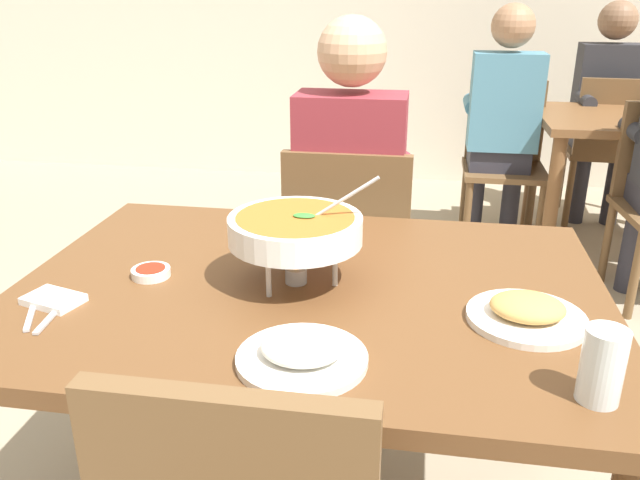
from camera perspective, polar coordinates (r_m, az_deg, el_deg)
dining_table_main at (r=1.52m, az=-0.93°, el=-7.38°), size 1.33×0.97×0.76m
chair_diner_main at (r=2.27m, az=2.55°, el=-1.29°), size 0.44×0.44×0.90m
diner_main at (r=2.22m, az=2.76°, el=4.66°), size 0.40×0.45×1.31m
curry_bowl at (r=1.43m, az=-2.18°, el=0.90°), size 0.33×0.30×0.26m
rice_plate at (r=1.18m, az=-1.62°, el=-9.93°), size 0.24×0.24×0.06m
appetizer_plate at (r=1.38m, az=17.80°, el=-6.11°), size 0.24×0.24×0.06m
sauce_dish at (r=1.56m, az=-14.71°, el=-2.75°), size 0.09×0.09×0.02m
napkin_folded at (r=1.50m, az=-22.48°, el=-4.88°), size 0.14×0.11×0.02m
fork_utensil at (r=1.48m, az=-24.10°, el=-5.77°), size 0.08×0.16×0.01m
spoon_utensil at (r=1.45m, az=-22.43°, el=-6.00°), size 0.03×0.17×0.01m
drink_glass at (r=1.16m, az=23.62°, el=-10.42°), size 0.07×0.07×0.13m
dining_table_far at (r=3.79m, az=26.05°, el=7.75°), size 1.00×0.80×0.76m
chair_bg_middle at (r=4.26m, az=24.05°, el=7.83°), size 0.46×0.46×0.90m
chair_bg_right at (r=3.79m, az=15.92°, el=7.37°), size 0.44×0.44×0.90m
patron_bg_middle at (r=4.30m, az=23.99°, el=11.19°), size 0.40×0.45×1.31m
patron_bg_right at (r=3.64m, az=15.86°, el=10.61°), size 0.40×0.45×1.31m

